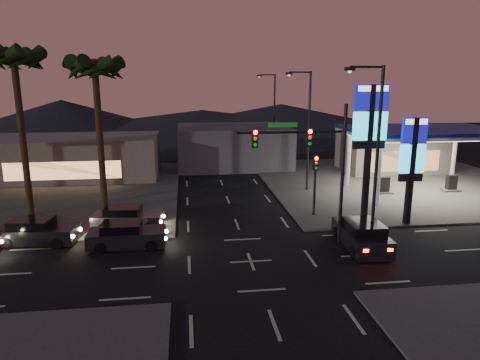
{
  "coord_description": "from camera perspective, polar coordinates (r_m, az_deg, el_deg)",
  "views": [
    {
      "loc": [
        -3.21,
        -20.54,
        9.18
      ],
      "look_at": [
        0.2,
        5.97,
        3.0
      ],
      "focal_mm": 32.0,
      "sensor_mm": 36.0,
      "label": 1
    }
  ],
  "objects": [
    {
      "name": "building_far_mid",
      "position": [
        47.35,
        -0.93,
        4.54
      ],
      "size": [
        12.0,
        9.0,
        4.4
      ],
      "primitive_type": "cube",
      "color": "#4C4C51",
      "rests_on": "ground"
    },
    {
      "name": "corner_lot_ne",
      "position": [
        42.28,
        19.91,
        -0.23
      ],
      "size": [
        24.0,
        24.0,
        0.12
      ],
      "primitive_type": "cube",
      "color": "#47443F",
      "rests_on": "ground"
    },
    {
      "name": "streetlight_near",
      "position": [
        24.0,
        17.44,
        4.12
      ],
      "size": [
        2.14,
        0.25,
        10.0
      ],
      "color": "black",
      "rests_on": "ground"
    },
    {
      "name": "hill_right",
      "position": [
        82.85,
        5.46,
        8.33
      ],
      "size": [
        50.0,
        50.0,
        5.0
      ],
      "primitive_type": "cone",
      "color": "black",
      "rests_on": "ground"
    },
    {
      "name": "gas_station",
      "position": [
        38.01,
        23.21,
        5.78
      ],
      "size": [
        12.2,
        8.2,
        5.47
      ],
      "color": "silver",
      "rests_on": "ground"
    },
    {
      "name": "hill_left",
      "position": [
        83.67,
        -22.62,
        7.79
      ],
      "size": [
        40.0,
        40.0,
        6.0
      ],
      "primitive_type": "cone",
      "color": "black",
      "rests_on": "ground"
    },
    {
      "name": "convenience_store",
      "position": [
        47.19,
        19.52,
        3.51
      ],
      "size": [
        10.0,
        6.0,
        4.0
      ],
      "primitive_type": "cube",
      "color": "#726B5B",
      "rests_on": "ground"
    },
    {
      "name": "hill_center",
      "position": [
        80.93,
        -5.07,
        7.87
      ],
      "size": [
        60.0,
        60.0,
        4.0
      ],
      "primitive_type": "cone",
      "color": "black",
      "rests_on": "ground"
    },
    {
      "name": "corner_lot_nw",
      "position": [
        39.78,
        -25.86,
        -1.57
      ],
      "size": [
        24.0,
        24.0,
        0.12
      ],
      "primitive_type": "cube",
      "color": "#47443F",
      "rests_on": "ground"
    },
    {
      "name": "suv_station",
      "position": [
        25.23,
        15.91,
        -7.06
      ],
      "size": [
        2.21,
        4.82,
        1.58
      ],
      "color": "black",
      "rests_on": "ground"
    },
    {
      "name": "pylon_sign_tall",
      "position": [
        28.69,
        16.93,
        6.89
      ],
      "size": [
        2.2,
        0.35,
        9.0
      ],
      "color": "black",
      "rests_on": "ground"
    },
    {
      "name": "pylon_sign_short",
      "position": [
        29.15,
        22.0,
        3.14
      ],
      "size": [
        1.6,
        0.35,
        7.0
      ],
      "color": "black",
      "rests_on": "ground"
    },
    {
      "name": "palm_a",
      "position": [
        30.6,
        -18.71,
        12.81
      ],
      "size": [
        4.41,
        4.41,
        10.86
      ],
      "color": "black",
      "rests_on": "ground"
    },
    {
      "name": "car_lane_b_front",
      "position": [
        28.29,
        -14.83,
        -4.94
      ],
      "size": [
        4.57,
        2.25,
        1.44
      ],
      "color": "#575759",
      "rests_on": "ground"
    },
    {
      "name": "palm_b",
      "position": [
        31.93,
        -27.84,
        12.98
      ],
      "size": [
        4.41,
        4.41,
        11.46
      ],
      "color": "black",
      "rests_on": "ground"
    },
    {
      "name": "streetlight_far",
      "position": [
        49.68,
        4.37,
        8.98
      ],
      "size": [
        2.14,
        0.25,
        10.0
      ],
      "color": "black",
      "rests_on": "ground"
    },
    {
      "name": "car_lane_a_front",
      "position": [
        25.23,
        -14.94,
        -7.16
      ],
      "size": [
        4.44,
        1.91,
        1.44
      ],
      "color": "black",
      "rests_on": "ground"
    },
    {
      "name": "ground",
      "position": [
        22.73,
        1.45,
        -10.81
      ],
      "size": [
        140.0,
        140.0,
        0.0
      ],
      "primitive_type": "plane",
      "color": "black",
      "rests_on": "ground"
    },
    {
      "name": "pedestal_signal",
      "position": [
        29.54,
        10.0,
        0.59
      ],
      "size": [
        0.32,
        0.39,
        4.3
      ],
      "color": "black",
      "rests_on": "ground"
    },
    {
      "name": "traffic_signal_mast",
      "position": [
        23.91,
        9.74,
        3.31
      ],
      "size": [
        6.1,
        0.39,
        8.0
      ],
      "color": "black",
      "rests_on": "ground"
    },
    {
      "name": "streetlight_mid",
      "position": [
        36.13,
        8.86,
        7.36
      ],
      "size": [
        2.14,
        0.25,
        10.0
      ],
      "color": "black",
      "rests_on": "ground"
    },
    {
      "name": "building_far_west",
      "position": [
        44.47,
        -21.28,
        2.83
      ],
      "size": [
        16.0,
        8.0,
        4.0
      ],
      "primitive_type": "cube",
      "color": "#726B5B",
      "rests_on": "ground"
    },
    {
      "name": "car_lane_b_mid",
      "position": [
        27.54,
        -25.44,
        -6.26
      ],
      "size": [
        4.68,
        2.35,
        1.48
      ],
      "color": "black",
      "rests_on": "ground"
    }
  ]
}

